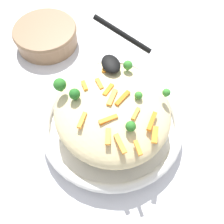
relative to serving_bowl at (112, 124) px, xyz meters
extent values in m
plane|color=silver|center=(0.00, 0.00, -0.03)|extent=(2.40, 2.40, 0.00)
cylinder|color=white|center=(0.00, 0.00, -0.01)|extent=(0.31, 0.31, 0.03)
torus|color=white|center=(0.00, 0.00, 0.01)|extent=(0.34, 0.34, 0.02)
torus|color=black|center=(0.00, 0.00, 0.01)|extent=(0.33, 0.33, 0.00)
ellipsoid|color=beige|center=(0.00, 0.00, 0.06)|extent=(0.27, 0.25, 0.09)
cube|color=orange|center=(0.00, 0.00, 0.11)|extent=(0.04, 0.03, 0.01)
cube|color=orange|center=(-0.04, 0.02, 0.11)|extent=(0.01, 0.04, 0.01)
cube|color=orange|center=(-0.10, 0.02, 0.10)|extent=(0.04, 0.01, 0.01)
cube|color=orange|center=(-0.01, -0.02, 0.11)|extent=(0.03, 0.04, 0.01)
cube|color=orange|center=(-0.08, 0.04, 0.10)|extent=(0.04, 0.02, 0.01)
cube|color=orange|center=(0.09, -0.02, 0.10)|extent=(0.03, 0.03, 0.01)
cube|color=orange|center=(0.04, 0.01, 0.11)|extent=(0.03, 0.01, 0.01)
cube|color=orange|center=(-0.03, 0.07, 0.11)|extent=(0.03, 0.03, 0.01)
cube|color=orange|center=(-0.10, -0.05, 0.10)|extent=(0.04, 0.03, 0.01)
cube|color=orange|center=(0.02, 0.00, 0.11)|extent=(0.03, 0.03, 0.01)
cube|color=orange|center=(-0.08, -0.05, 0.10)|extent=(0.04, 0.04, 0.01)
cube|color=orange|center=(-0.05, -0.03, 0.11)|extent=(0.03, 0.03, 0.01)
cube|color=orange|center=(-0.12, -0.01, 0.10)|extent=(0.03, 0.01, 0.01)
cube|color=orange|center=(0.05, 0.04, 0.11)|extent=(0.02, 0.01, 0.01)
cylinder|color=#377928|center=(-0.02, -0.05, 0.11)|extent=(0.01, 0.01, 0.01)
sphere|color=#3D8E33|center=(-0.02, -0.05, 0.11)|extent=(0.02, 0.02, 0.02)
cylinder|color=#377928|center=(0.07, -0.06, 0.10)|extent=(0.01, 0.01, 0.01)
sphere|color=#3D8E33|center=(0.07, -0.06, 0.12)|extent=(0.02, 0.02, 0.02)
cylinder|color=#296820|center=(0.06, 0.09, 0.11)|extent=(0.01, 0.01, 0.01)
sphere|color=#2D7A28|center=(0.06, 0.09, 0.12)|extent=(0.03, 0.03, 0.03)
cylinder|color=#205B1C|center=(0.03, 0.07, 0.11)|extent=(0.01, 0.01, 0.01)
sphere|color=#236B23|center=(0.03, 0.07, 0.12)|extent=(0.02, 0.02, 0.02)
cylinder|color=#377928|center=(-0.03, -0.11, 0.10)|extent=(0.01, 0.01, 0.01)
sphere|color=#3D8E33|center=(-0.03, -0.11, 0.11)|extent=(0.02, 0.02, 0.02)
cylinder|color=#296820|center=(-0.08, -0.01, 0.10)|extent=(0.01, 0.01, 0.01)
sphere|color=#2D7A28|center=(-0.08, -0.01, 0.12)|extent=(0.02, 0.02, 0.02)
ellipsoid|color=black|center=(0.08, -0.03, 0.12)|extent=(0.06, 0.04, 0.02)
cylinder|color=black|center=(0.13, -0.07, 0.14)|extent=(0.11, 0.11, 0.07)
cylinder|color=#8C6B4C|center=(0.35, 0.08, 0.00)|extent=(0.18, 0.18, 0.06)
torus|color=#8C6B4C|center=(0.35, 0.08, 0.03)|extent=(0.19, 0.19, 0.01)
camera|label=1|loc=(-0.29, 0.11, 0.55)|focal=42.29mm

